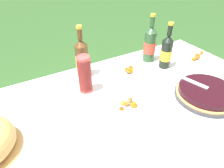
# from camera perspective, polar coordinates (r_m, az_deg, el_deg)

# --- Properties ---
(garden_table) EXTENTS (1.83, 1.00, 0.73)m
(garden_table) POSITION_cam_1_polar(r_m,az_deg,el_deg) (1.05, 2.41, -10.37)
(garden_table) COLOR #A87A47
(garden_table) RESTS_ON ground_plane
(tablecloth) EXTENTS (1.84, 1.01, 0.10)m
(tablecloth) POSITION_cam_1_polar(r_m,az_deg,el_deg) (1.01, 2.48, -8.34)
(tablecloth) COLOR white
(tablecloth) RESTS_ON garden_table
(berry_tart) EXTENTS (0.33, 0.33, 0.06)m
(berry_tart) POSITION_cam_1_polar(r_m,az_deg,el_deg) (1.18, 25.37, -2.44)
(berry_tart) COLOR #38383D
(berry_tart) RESTS_ON tablecloth
(serving_knife) EXTENTS (0.12, 0.37, 0.01)m
(serving_knife) POSITION_cam_1_polar(r_m,az_deg,el_deg) (1.15, 27.10, -1.65)
(serving_knife) COLOR silver
(serving_knife) RESTS_ON berry_tart
(cup_stack) EXTENTS (0.07, 0.07, 0.21)m
(cup_stack) POSITION_cam_1_polar(r_m,az_deg,el_deg) (1.08, -7.80, 2.70)
(cup_stack) COLOR #E04C47
(cup_stack) RESTS_ON tablecloth
(cider_bottle_green) EXTENTS (0.08, 0.08, 0.32)m
(cider_bottle_green) POSITION_cam_1_polar(r_m,az_deg,el_deg) (1.40, 10.74, 11.11)
(cider_bottle_green) COLOR #2D562D
(cider_bottle_green) RESTS_ON tablecloth
(cider_bottle_amber) EXTENTS (0.08, 0.08, 0.32)m
(cider_bottle_amber) POSITION_cam_1_polar(r_m,az_deg,el_deg) (1.22, -8.55, 7.31)
(cider_bottle_amber) COLOR brown
(cider_bottle_amber) RESTS_ON tablecloth
(juice_bottle_red) EXTENTS (0.07, 0.07, 0.30)m
(juice_bottle_red) POSITION_cam_1_polar(r_m,az_deg,el_deg) (1.35, 15.25, 8.93)
(juice_bottle_red) COLOR black
(juice_bottle_red) RESTS_ON tablecloth
(snack_plate_left) EXTENTS (0.20, 0.20, 0.06)m
(snack_plate_left) POSITION_cam_1_polar(r_m,az_deg,el_deg) (1.27, 5.04, 3.25)
(snack_plate_left) COLOR white
(snack_plate_left) RESTS_ON tablecloth
(snack_plate_right) EXTENTS (0.22, 0.22, 0.06)m
(snack_plate_right) POSITION_cam_1_polar(r_m,az_deg,el_deg) (1.57, 23.07, 7.03)
(snack_plate_right) COLOR white
(snack_plate_right) RESTS_ON tablecloth
(snack_plate_far) EXTENTS (0.22, 0.22, 0.05)m
(snack_plate_far) POSITION_cam_1_polar(r_m,az_deg,el_deg) (1.02, 4.51, -6.12)
(snack_plate_far) COLOR white
(snack_plate_far) RESTS_ON tablecloth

